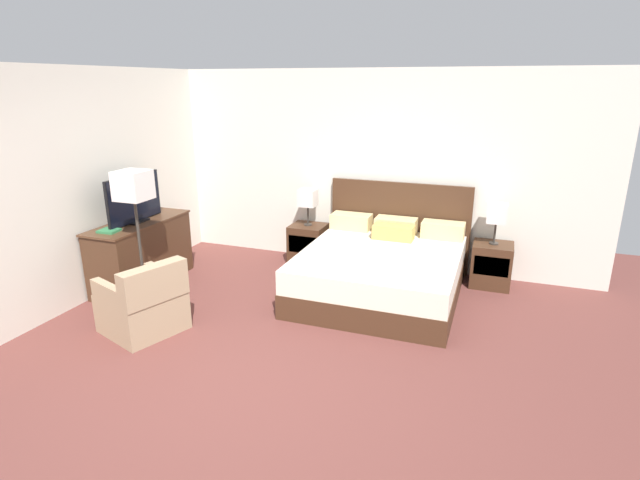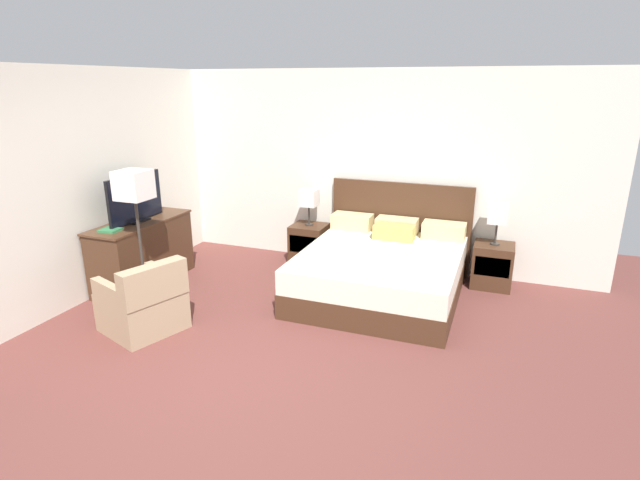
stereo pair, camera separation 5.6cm
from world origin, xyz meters
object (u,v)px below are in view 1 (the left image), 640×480
at_px(nightstand_left, 308,244).
at_px(floor_lamp, 134,195).
at_px(dresser, 142,252).
at_px(armchair_by_window, 144,305).
at_px(book_red_cover, 109,231).
at_px(bed, 382,269).
at_px(nightstand_right, 491,265).
at_px(tv, 134,200).
at_px(table_lamp_right, 497,214).
at_px(table_lamp_left, 308,198).

xyz_separation_m(nightstand_left, floor_lamp, (-1.20, -1.98, 1.01)).
bearing_deg(dresser, armchair_by_window, -50.57).
bearing_deg(book_red_cover, armchair_by_window, -32.88).
bearing_deg(armchair_by_window, bed, 41.04).
relative_size(nightstand_right, tv, 0.61).
bearing_deg(book_red_cover, dresser, 88.64).
bearing_deg(bed, table_lamp_right, 30.17).
distance_m(nightstand_right, dresser, 4.33).
distance_m(book_red_cover, armchair_by_window, 1.15).
xyz_separation_m(table_lamp_right, floor_lamp, (-3.63, -1.98, 0.37)).
bearing_deg(table_lamp_right, tv, -160.20).
distance_m(bed, table_lamp_right, 1.53).
bearing_deg(nightstand_right, armchair_by_window, -142.71).
xyz_separation_m(bed, dresser, (-2.86, -0.73, 0.11)).
relative_size(nightstand_left, table_lamp_right, 1.08).
bearing_deg(armchair_by_window, nightstand_right, 37.29).
relative_size(bed, table_lamp_left, 4.03).
bearing_deg(nightstand_right, floor_lamp, -151.42).
bearing_deg(dresser, table_lamp_left, 41.22).
relative_size(book_red_cover, armchair_by_window, 0.24).
relative_size(table_lamp_left, book_red_cover, 2.39).
relative_size(tv, book_red_cover, 4.25).
bearing_deg(dresser, tv, -84.26).
bearing_deg(book_red_cover, table_lamp_right, 25.08).
xyz_separation_m(nightstand_right, dresser, (-4.08, -1.44, 0.15)).
xyz_separation_m(table_lamp_left, floor_lamp, (-1.20, -1.98, 0.37)).
distance_m(dresser, armchair_by_window, 1.33).
relative_size(armchair_by_window, floor_lamp, 0.57).
bearing_deg(tv, nightstand_right, 19.78).
height_order(nightstand_right, table_lamp_right, table_lamp_right).
bearing_deg(dresser, book_red_cover, -91.36).
height_order(bed, table_lamp_left, bed).
xyz_separation_m(bed, floor_lamp, (-2.41, -1.27, 0.98)).
distance_m(table_lamp_left, table_lamp_right, 2.43).
height_order(tv, armchair_by_window, tv).
distance_m(nightstand_left, table_lamp_right, 2.52).
bearing_deg(floor_lamp, table_lamp_right, 28.60).
bearing_deg(armchair_by_window, dresser, 129.43).
xyz_separation_m(armchair_by_window, floor_lamp, (-0.39, 0.49, 1.00)).
bearing_deg(armchair_by_window, book_red_cover, 147.12).
relative_size(bed, dresser, 1.45).
height_order(bed, tv, tv).
distance_m(nightstand_left, dresser, 2.19).
xyz_separation_m(table_lamp_left, table_lamp_right, (2.43, 0.00, 0.00)).
bearing_deg(nightstand_left, armchair_by_window, -108.06).
relative_size(table_lamp_right, floor_lamp, 0.32).
bearing_deg(dresser, bed, 14.40).
bearing_deg(nightstand_right, table_lamp_right, 90.00).
bearing_deg(tv, book_red_cover, -91.77).
bearing_deg(book_red_cover, nightstand_right, 25.06).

